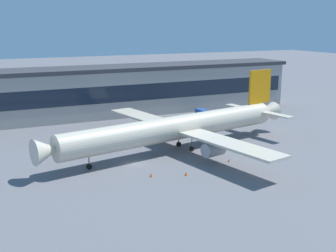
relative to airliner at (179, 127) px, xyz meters
The scene contains 8 objects.
ground_plane 14.71m from the airliner, 159.85° to the right, with size 600.00×600.00×0.00m, color slate.
terminal_building 47.16m from the airliner, 105.84° to the left, with size 148.75×16.04×15.35m.
airliner is the anchor object (origin of this frame).
pushback_tractor 40.99m from the airliner, 52.88° to the left, with size 2.91×4.96×1.75m.
traffic_cone_0 19.34m from the airliner, 132.68° to the right, with size 0.59×0.59×0.74m, color #F2590C.
traffic_cone_1 17.80m from the airliner, 111.59° to the right, with size 0.59×0.59×0.73m, color #F2590C.
traffic_cone_2 25.37m from the airliner, 36.48° to the right, with size 0.56×0.56×0.70m, color #F2590C.
traffic_cone_3 14.50m from the airliner, 64.84° to the right, with size 0.47×0.47×0.58m, color #F2590C.
Camera 1 is at (-29.73, -80.66, 28.46)m, focal length 46.06 mm.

